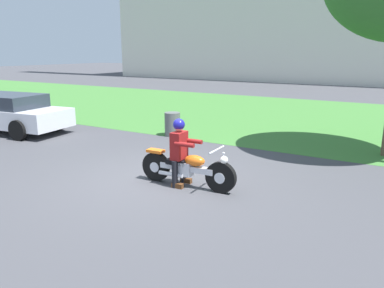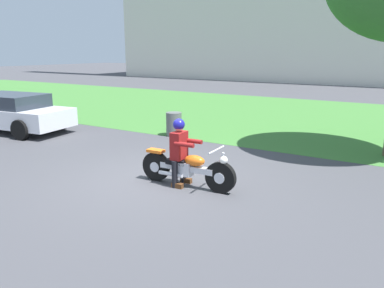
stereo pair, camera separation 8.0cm
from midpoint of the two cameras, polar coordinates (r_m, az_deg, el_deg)
The scene contains 6 objects.
ground at distance 8.32m, azimuth -5.48°, elevation -5.21°, with size 120.00×120.00×0.00m, color #424247.
grass_verge at distance 16.72m, azimuth 14.34°, elevation 4.10°, with size 60.00×12.00×0.01m, color #3D7533.
motorcycle_lead at distance 7.71m, azimuth -1.03°, elevation -3.67°, with size 2.13×0.66×0.87m.
rider_lead at distance 7.68m, azimuth -2.13°, elevation -0.45°, with size 0.56×0.48×1.39m.
trash_can at distance 12.38m, azimuth -3.15°, elevation 3.00°, with size 0.51×0.51×0.76m, color #595E5B.
car_parked at distance 14.43m, azimuth -26.14°, elevation 4.28°, with size 4.58×2.33×1.28m.
Camera 1 is at (4.69, -6.31, 2.70)m, focal length 35.53 mm.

